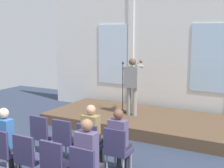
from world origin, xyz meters
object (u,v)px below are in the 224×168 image
(chair_r0_c1, at_px, (65,138))
(audience_r0_c2, at_px, (92,132))
(mic_stand, at_px, (123,101))
(chair_r0_c3, at_px, (117,148))
(chair_r0_c2, at_px, (90,142))
(chair_r0_c0, at_px, (42,133))
(audience_r1_c3, at_px, (88,155))
(chair_r1_c1, at_px, (28,155))
(chair_r1_c2, at_px, (55,162))
(audience_r0_c3, at_px, (119,137))
(audience_r1_c0, at_px, (6,138))
(speaker, at_px, (132,82))
(chair_r1_c0, at_px, (4,149))

(chair_r0_c1, relative_size, audience_r0_c2, 0.72)
(mic_stand, height_order, chair_r0_c3, mic_stand)
(chair_r0_c1, relative_size, chair_r0_c2, 1.00)
(chair_r0_c0, relative_size, audience_r1_c3, 0.68)
(chair_r0_c0, height_order, chair_r1_c1, same)
(chair_r1_c2, bearing_deg, chair_r0_c2, 90.00)
(audience_r1_c3, bearing_deg, chair_r0_c2, 121.44)
(chair_r0_c2, distance_m, audience_r0_c3, 0.66)
(mic_stand, height_order, chair_r0_c0, mic_stand)
(chair_r0_c1, xyz_separation_m, audience_r1_c0, (-0.63, -1.03, 0.21))
(chair_r0_c1, bearing_deg, chair_r0_c0, 180.00)
(speaker, bearing_deg, chair_r0_c1, -92.61)
(speaker, bearing_deg, chair_r0_c3, -70.07)
(chair_r0_c3, distance_m, audience_r1_c3, 1.05)
(chair_r0_c1, xyz_separation_m, chair_r1_c0, (-0.63, -1.11, 0.00))
(chair_r0_c0, xyz_separation_m, chair_r1_c1, (0.63, -1.11, 0.00))
(chair_r0_c3, bearing_deg, chair_r1_c1, -138.65)
(chair_r1_c1, xyz_separation_m, chair_r1_c2, (0.63, 0.00, 0.00))
(audience_r0_c2, bearing_deg, chair_r0_c0, -176.28)
(audience_r0_c2, bearing_deg, audience_r1_c3, -60.48)
(chair_r0_c3, bearing_deg, audience_r1_c3, -90.00)
(chair_r0_c3, xyz_separation_m, chair_r1_c1, (-1.26, -1.11, 0.00))
(audience_r0_c2, xyz_separation_m, chair_r1_c0, (-1.26, -1.19, -0.19))
(chair_r0_c1, relative_size, audience_r1_c3, 0.68)
(chair_r0_c0, height_order, chair_r1_c2, same)
(chair_r0_c3, bearing_deg, mic_stand, 114.95)
(chair_r1_c2, bearing_deg, chair_r0_c1, 119.60)
(mic_stand, bearing_deg, chair_r0_c3, -65.05)
(speaker, xyz_separation_m, chair_r1_c0, (-0.77, -4.19, -0.77))
(mic_stand, height_order, chair_r0_c1, mic_stand)
(mic_stand, distance_m, audience_r0_c3, 3.53)
(mic_stand, height_order, audience_r1_c0, mic_stand)
(mic_stand, bearing_deg, chair_r0_c1, -85.39)
(audience_r0_c3, relative_size, chair_r1_c0, 1.38)
(chair_r0_c0, bearing_deg, chair_r1_c2, -41.35)
(chair_r0_c0, relative_size, chair_r0_c2, 1.00)
(mic_stand, xyz_separation_m, audience_r1_c0, (-0.36, -4.29, 0.09))
(audience_r1_c3, bearing_deg, chair_r0_c3, 90.00)
(audience_r1_c0, bearing_deg, chair_r0_c3, 28.56)
(audience_r0_c3, relative_size, audience_r1_c3, 0.94)
(chair_r0_c1, distance_m, audience_r1_c3, 1.64)
(chair_r1_c2, bearing_deg, mic_stand, 101.53)
(chair_r0_c3, height_order, audience_r1_c3, audience_r1_c3)
(audience_r0_c3, bearing_deg, mic_stand, 115.52)
(chair_r1_c1, height_order, chair_r1_c2, same)
(chair_r0_c0, distance_m, audience_r1_c0, 1.05)
(chair_r0_c2, xyz_separation_m, audience_r1_c0, (-1.26, -1.03, 0.21))
(chair_r0_c2, height_order, chair_r1_c2, same)
(chair_r1_c0, bearing_deg, mic_stand, 85.23)
(chair_r0_c2, bearing_deg, audience_r1_c0, -140.77)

